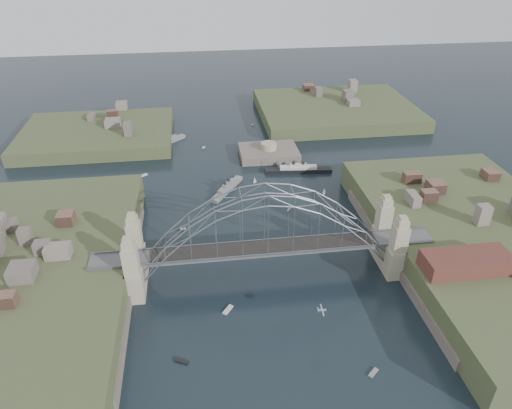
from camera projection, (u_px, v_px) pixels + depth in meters
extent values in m
plane|color=black|center=(266.00, 274.00, 118.56)|extent=(500.00, 500.00, 0.00)
cube|color=#515153|center=(266.00, 249.00, 114.47)|extent=(84.00, 6.00, 0.70)
cube|color=slate|center=(268.00, 254.00, 111.64)|extent=(84.00, 0.25, 0.50)
cube|color=slate|center=(264.00, 240.00, 116.75)|extent=(84.00, 0.25, 0.50)
cube|color=black|center=(266.00, 247.00, 114.19)|extent=(55.20, 5.20, 0.35)
cube|color=gray|center=(132.00, 270.00, 106.10)|extent=(3.40, 3.40, 17.70)
cube|color=gray|center=(136.00, 244.00, 114.62)|extent=(3.40, 3.40, 17.70)
cube|color=gray|center=(398.00, 248.00, 113.46)|extent=(3.40, 3.40, 17.70)
cube|color=gray|center=(383.00, 225.00, 121.97)|extent=(3.40, 3.40, 17.70)
cube|color=gray|center=(137.00, 273.00, 112.84)|extent=(4.08, 13.80, 8.00)
cube|color=gray|center=(387.00, 252.00, 120.20)|extent=(4.08, 13.80, 8.00)
cube|color=#3F4929|center=(24.00, 289.00, 110.76)|extent=(50.00, 90.00, 12.00)
cube|color=#5D534B|center=(122.00, 284.00, 113.90)|extent=(6.00, 70.00, 4.00)
cube|color=#3F4929|center=(482.00, 250.00, 124.32)|extent=(50.00, 90.00, 12.00)
cube|color=#5D534B|center=(400.00, 260.00, 122.20)|extent=(6.00, 70.00, 4.00)
cube|color=#3F4929|center=(98.00, 139.00, 192.77)|extent=(60.00, 45.00, 9.00)
cube|color=#3F4929|center=(336.00, 114.00, 217.68)|extent=(70.00, 55.00, 9.50)
cube|color=#5D534B|center=(269.00, 157.00, 179.82)|extent=(22.00, 16.00, 7.00)
cylinder|color=gray|center=(269.00, 146.00, 177.42)|extent=(6.00, 6.00, 2.40)
cube|color=#592D26|center=(466.00, 262.00, 106.67)|extent=(20.00, 8.00, 4.00)
cube|color=#515153|center=(468.00, 340.00, 98.92)|extent=(4.00, 22.00, 1.40)
cube|color=gray|center=(227.00, 190.00, 155.85)|extent=(12.05, 16.96, 1.65)
cube|color=gray|center=(227.00, 186.00, 155.22)|extent=(7.04, 9.59, 1.24)
cube|color=gray|center=(227.00, 184.00, 154.74)|extent=(3.64, 4.64, 0.82)
cylinder|color=black|center=(225.00, 184.00, 153.36)|extent=(0.89, 0.89, 1.65)
cylinder|color=black|center=(229.00, 180.00, 155.39)|extent=(0.89, 0.89, 1.65)
cylinder|color=slate|center=(219.00, 190.00, 150.14)|extent=(0.16, 0.16, 4.12)
cylinder|color=slate|center=(235.00, 176.00, 158.82)|extent=(0.16, 0.16, 4.12)
cube|color=gray|center=(167.00, 142.00, 189.74)|extent=(14.74, 13.38, 1.75)
cube|color=gray|center=(167.00, 139.00, 189.07)|extent=(8.43, 7.72, 1.31)
cube|color=gray|center=(167.00, 137.00, 188.57)|extent=(4.16, 3.89, 0.88)
cylinder|color=black|center=(164.00, 136.00, 187.38)|extent=(0.87, 0.87, 1.75)
cylinder|color=black|center=(169.00, 135.00, 188.97)|extent=(0.87, 0.87, 1.75)
cylinder|color=slate|center=(156.00, 140.00, 184.87)|extent=(0.18, 0.18, 4.38)
cylinder|color=slate|center=(177.00, 132.00, 191.70)|extent=(0.18, 0.18, 4.38)
cube|color=black|center=(298.00, 171.00, 167.72)|extent=(24.13, 5.47, 1.74)
cube|color=beige|center=(298.00, 168.00, 167.05)|extent=(13.33, 3.66, 1.31)
cube|color=beige|center=(298.00, 165.00, 166.55)|extent=(6.12, 2.34, 0.87)
cylinder|color=black|center=(294.00, 163.00, 166.10)|extent=(1.17, 1.17, 1.74)
cylinder|color=black|center=(303.00, 163.00, 166.22)|extent=(1.17, 1.17, 1.74)
cylinder|color=slate|center=(278.00, 164.00, 166.00)|extent=(0.17, 0.17, 4.35)
cylinder|color=slate|center=(319.00, 163.00, 166.54)|extent=(0.17, 0.17, 4.35)
cube|color=#A5A8AD|center=(322.00, 310.00, 95.84)|extent=(1.76, 0.40, 0.31)
cube|color=#A5A8AD|center=(322.00, 310.00, 95.82)|extent=(0.46, 3.50, 0.07)
cube|color=#A5A8AD|center=(318.00, 310.00, 95.70)|extent=(0.22, 1.10, 0.38)
cube|color=beige|center=(183.00, 230.00, 135.67)|extent=(2.67, 1.99, 0.45)
cube|color=beige|center=(183.00, 229.00, 135.46)|extent=(1.70, 1.38, 0.40)
cylinder|color=black|center=(183.00, 227.00, 135.23)|extent=(0.16, 0.16, 0.70)
cube|color=beige|center=(289.00, 210.00, 145.31)|extent=(1.23, 1.66, 0.45)
cube|color=beige|center=(228.00, 310.00, 107.41)|extent=(2.73, 3.22, 0.45)
cube|color=beige|center=(324.00, 193.00, 154.40)|extent=(1.66, 2.60, 0.45)
cylinder|color=slate|center=(324.00, 190.00, 153.87)|extent=(0.08, 0.08, 2.20)
cone|color=silver|center=(324.00, 190.00, 153.87)|extent=(1.38, 1.52, 1.92)
cube|color=beige|center=(143.00, 175.00, 165.26)|extent=(3.21, 2.97, 0.45)
cube|color=beige|center=(255.00, 182.00, 160.97)|extent=(1.22, 1.46, 0.45)
cylinder|color=slate|center=(255.00, 179.00, 160.44)|extent=(0.08, 0.08, 2.20)
cone|color=silver|center=(255.00, 179.00, 160.44)|extent=(1.53, 1.59, 1.92)
cube|color=beige|center=(373.00, 373.00, 92.23)|extent=(2.59, 2.41, 0.45)
cube|color=beige|center=(204.00, 148.00, 185.75)|extent=(1.70, 2.17, 0.45)
cube|color=beige|center=(203.00, 147.00, 185.54)|extent=(1.17, 1.39, 0.40)
cylinder|color=black|center=(203.00, 146.00, 185.31)|extent=(0.16, 0.16, 0.70)
cube|color=beige|center=(369.00, 244.00, 129.71)|extent=(2.51, 2.11, 0.45)
cube|color=beige|center=(369.00, 243.00, 129.50)|extent=(1.63, 1.43, 0.40)
cylinder|color=black|center=(369.00, 241.00, 129.27)|extent=(0.16, 0.16, 0.70)
cube|color=beige|center=(181.00, 361.00, 94.76)|extent=(3.08, 2.21, 0.45)
cube|color=beige|center=(252.00, 125.00, 207.30)|extent=(0.90, 2.05, 0.45)
cube|color=beige|center=(119.00, 225.00, 137.89)|extent=(2.75, 2.44, 0.45)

